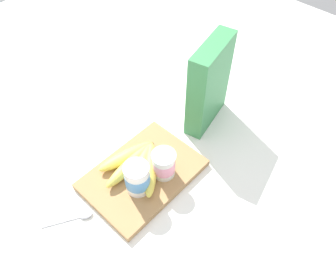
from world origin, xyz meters
TOP-DOWN VIEW (x-y plane):
  - ground_plane at (0.00, 0.00)m, footprint 2.40×2.40m
  - cutting_board at (0.00, 0.00)m, footprint 0.32×0.23m
  - cereal_box at (-0.30, -0.02)m, footprint 0.20×0.10m
  - yogurt_cup_front at (-0.04, 0.05)m, footprint 0.07×0.07m
  - yogurt_cup_back at (0.04, 0.03)m, footprint 0.07×0.07m
  - banana_bunch at (-0.00, -0.02)m, footprint 0.20×0.20m
  - spoon at (0.21, -0.03)m, footprint 0.12×0.08m

SIDE VIEW (x-z plane):
  - ground_plane at x=0.00m, z-range 0.00..0.00m
  - spoon at x=0.21m, z-range 0.00..0.01m
  - cutting_board at x=0.00m, z-range 0.00..0.02m
  - banana_bunch at x=0.00m, z-range 0.02..0.06m
  - yogurt_cup_front at x=-0.04m, z-range 0.02..0.10m
  - yogurt_cup_back at x=0.04m, z-range 0.02..0.12m
  - cereal_box at x=-0.30m, z-range 0.00..0.28m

